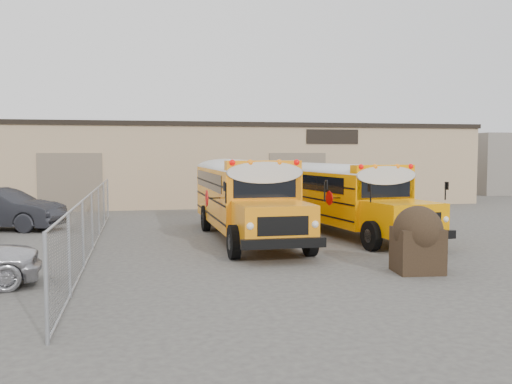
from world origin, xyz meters
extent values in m
plane|color=#45423F|center=(0.00, 0.00, 0.00)|extent=(120.00, 120.00, 0.00)
cube|color=tan|center=(0.00, 20.00, 2.25)|extent=(30.00, 10.00, 4.50)
cube|color=black|center=(0.00, 20.00, 4.55)|extent=(30.20, 10.20, 0.25)
cube|color=black|center=(6.00, 14.98, 3.90)|extent=(3.00, 0.08, 0.80)
cube|color=#6E5F4E|center=(-8.00, 14.98, 1.50)|extent=(3.20, 0.08, 3.00)
cube|color=#6E5F4E|center=(4.00, 14.98, 1.50)|extent=(3.20, 0.08, 3.00)
cylinder|color=#9A9DA2|center=(-6.00, -6.00, 0.90)|extent=(0.07, 0.07, 1.80)
cylinder|color=#9A9DA2|center=(-6.00, -3.00, 0.90)|extent=(0.07, 0.07, 1.80)
cylinder|color=#9A9DA2|center=(-6.00, 0.00, 0.90)|extent=(0.07, 0.07, 1.80)
cylinder|color=#9A9DA2|center=(-6.00, 3.00, 0.90)|extent=(0.07, 0.07, 1.80)
cylinder|color=#9A9DA2|center=(-6.00, 6.00, 0.90)|extent=(0.07, 0.07, 1.80)
cylinder|color=#9A9DA2|center=(-6.00, 9.00, 0.90)|extent=(0.07, 0.07, 1.80)
cylinder|color=#9A9DA2|center=(-6.00, 12.00, 0.90)|extent=(0.07, 0.07, 1.80)
cylinder|color=#9A9DA2|center=(-6.00, 3.00, 1.78)|extent=(0.05, 18.00, 0.05)
cylinder|color=#9A9DA2|center=(-6.00, 3.00, 0.05)|extent=(0.05, 18.00, 0.05)
cube|color=#9A9DA2|center=(-6.00, 3.00, 0.90)|extent=(0.02, 18.00, 1.70)
cube|color=orange|center=(-1.00, 10.81, 1.47)|extent=(2.51, 7.27, 1.95)
cube|color=orange|center=(-0.91, 6.15, 1.04)|extent=(2.13, 2.13, 1.09)
cube|color=black|center=(-0.93, 7.22, 2.01)|extent=(1.95, 0.09, 0.71)
cube|color=silver|center=(-1.00, 10.81, 2.58)|extent=(2.51, 7.34, 0.38)
cube|color=orange|center=(-0.94, 7.44, 2.61)|extent=(2.34, 0.52, 0.34)
sphere|color=#E50705|center=(-1.93, 7.20, 2.73)|extent=(0.19, 0.19, 0.19)
sphere|color=#E50705|center=(0.06, 7.24, 2.73)|extent=(0.19, 0.19, 0.19)
sphere|color=orange|center=(-1.38, 7.21, 2.73)|extent=(0.19, 0.19, 0.19)
sphere|color=orange|center=(-0.48, 7.23, 2.73)|extent=(0.19, 0.19, 0.19)
cube|color=black|center=(-0.89, 5.03, 0.61)|extent=(2.33, 0.25, 0.27)
cube|color=black|center=(-1.07, 14.48, 0.61)|extent=(2.33, 0.23, 0.27)
cube|color=black|center=(-1.00, 10.81, 1.40)|extent=(2.55, 7.12, 0.06)
cube|color=black|center=(-1.01, 11.09, 2.01)|extent=(2.52, 6.13, 0.59)
cylinder|color=black|center=(-2.05, 6.24, 0.49)|extent=(0.28, 0.99, 0.99)
cylinder|color=black|center=(0.21, 6.28, 0.49)|extent=(0.28, 0.99, 0.99)
cylinder|color=black|center=(-2.16, 12.23, 0.49)|extent=(0.28, 0.99, 0.99)
cylinder|color=black|center=(0.10, 12.27, 0.49)|extent=(0.28, 0.99, 0.99)
cylinder|color=#BF0505|center=(-2.57, 8.31, 1.59)|extent=(0.04, 0.53, 0.53)
cube|color=#F99600|center=(2.14, 10.76, 1.38)|extent=(3.16, 7.04, 1.83)
cube|color=#F99600|center=(2.76, 6.42, 0.98)|extent=(2.22, 2.22, 1.03)
cube|color=black|center=(2.62, 7.41, 1.90)|extent=(1.82, 0.31, 0.67)
cube|color=silver|center=(2.14, 10.76, 2.43)|extent=(3.17, 7.11, 0.36)
cube|color=#F99600|center=(2.59, 7.62, 2.46)|extent=(2.23, 0.75, 0.32)
sphere|color=#E50705|center=(1.69, 7.28, 2.57)|extent=(0.18, 0.18, 0.18)
sphere|color=#E50705|center=(3.55, 7.54, 2.57)|extent=(0.18, 0.18, 0.18)
sphere|color=orange|center=(2.20, 7.35, 2.57)|extent=(0.18, 0.18, 0.18)
sphere|color=orange|center=(3.03, 7.47, 2.57)|extent=(0.18, 0.18, 0.18)
cube|color=black|center=(2.90, 5.38, 0.57)|extent=(2.20, 0.50, 0.25)
cube|color=black|center=(1.66, 14.18, 0.57)|extent=(2.19, 0.48, 0.25)
cube|color=black|center=(2.14, 10.76, 1.31)|extent=(3.18, 6.91, 0.05)
cube|color=black|center=(2.11, 11.03, 1.90)|extent=(3.04, 5.98, 0.55)
cylinder|color=black|center=(1.69, 6.37, 0.47)|extent=(0.38, 0.96, 0.93)
cylinder|color=black|center=(3.80, 6.67, 0.47)|extent=(0.38, 0.96, 0.93)
cylinder|color=black|center=(0.90, 11.96, 0.47)|extent=(0.38, 0.96, 0.93)
cylinder|color=black|center=(3.01, 12.26, 0.47)|extent=(0.38, 0.96, 0.93)
cylinder|color=#BF0505|center=(0.96, 8.25, 1.49)|extent=(0.10, 0.50, 0.50)
cube|color=black|center=(2.31, -2.17, 0.57)|extent=(1.23, 1.12, 1.13)
sphere|color=black|center=(2.31, -2.17, 1.08)|extent=(1.24, 1.24, 1.24)
imported|color=black|center=(-9.90, 8.44, 0.82)|extent=(5.25, 3.22, 1.63)
camera|label=1|loc=(-4.54, -15.28, 3.04)|focal=40.00mm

